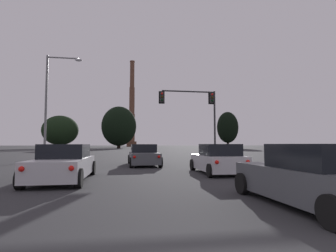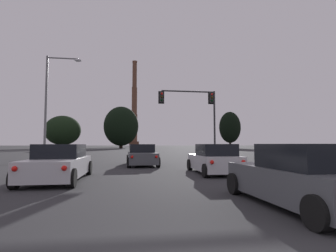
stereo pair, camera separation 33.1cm
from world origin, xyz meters
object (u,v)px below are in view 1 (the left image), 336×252
(sedan_center_lane_front, at_px, (143,155))
(smokestack, at_px, (132,113))
(hatchback_right_lane_third, at_px, (311,177))
(street_lamp, at_px, (52,96))
(sedan_left_lane_second, at_px, (64,163))
(traffic_light_overhead_right, at_px, (197,107))
(hatchback_right_lane_second, at_px, (218,160))

(sedan_center_lane_front, xyz_separation_m, smokestack, (1.80, 131.74, 18.72))
(hatchback_right_lane_third, xyz_separation_m, street_lamp, (-10.67, 18.36, 4.91))
(sedan_left_lane_second, xyz_separation_m, traffic_light_overhead_right, (9.34, 14.17, 4.51))
(hatchback_right_lane_second, bearing_deg, traffic_light_overhead_right, 79.98)
(smokestack, bearing_deg, sedan_center_lane_front, -90.78)
(hatchback_right_lane_third, distance_m, street_lamp, 21.80)
(hatchback_right_lane_second, height_order, street_lamp, street_lamp)
(hatchback_right_lane_third, height_order, smokestack, smokestack)
(hatchback_right_lane_third, bearing_deg, street_lamp, 118.76)
(traffic_light_overhead_right, bearing_deg, smokestack, 91.82)
(street_lamp, bearing_deg, hatchback_right_lane_third, -59.84)
(street_lamp, distance_m, smokestack, 126.93)
(hatchback_right_lane_third, xyz_separation_m, smokestack, (-1.24, 144.19, 18.72))
(sedan_center_lane_front, height_order, smokestack, smokestack)
(sedan_left_lane_second, bearing_deg, hatchback_right_lane_second, 11.52)
(hatchback_right_lane_second, distance_m, street_lamp, 16.58)
(sedan_center_lane_front, relative_size, hatchback_right_lane_second, 1.15)
(hatchback_right_lane_third, xyz_separation_m, traffic_light_overhead_right, (2.73, 19.62, 4.51))
(street_lamp, relative_size, smokestack, 0.19)
(sedan_left_lane_second, relative_size, hatchback_right_lane_second, 1.14)
(sedan_left_lane_second, bearing_deg, hatchback_right_lane_third, -39.80)
(sedan_center_lane_front, relative_size, street_lamp, 0.51)
(hatchback_right_lane_second, relative_size, smokestack, 0.08)
(hatchback_right_lane_second, bearing_deg, sedan_left_lane_second, -167.08)
(sedan_center_lane_front, xyz_separation_m, hatchback_right_lane_second, (3.27, -5.56, -0.00))
(traffic_light_overhead_right, bearing_deg, hatchback_right_lane_third, -97.93)
(sedan_left_lane_second, bearing_deg, traffic_light_overhead_right, 56.28)
(hatchback_right_lane_third, relative_size, traffic_light_overhead_right, 0.61)
(traffic_light_overhead_right, distance_m, smokestack, 125.44)
(hatchback_right_lane_second, distance_m, traffic_light_overhead_right, 13.74)
(traffic_light_overhead_right, bearing_deg, sedan_left_lane_second, -123.40)
(sedan_left_lane_second, relative_size, street_lamp, 0.51)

